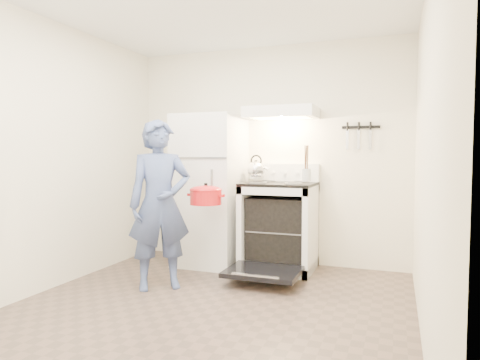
% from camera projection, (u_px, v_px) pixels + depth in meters
% --- Properties ---
extents(floor, '(3.60, 3.60, 0.00)m').
position_uv_depth(floor, '(202.00, 313.00, 3.38)').
color(floor, brown).
rests_on(floor, ground).
extents(back_wall, '(3.20, 0.02, 2.50)m').
position_uv_depth(back_wall, '(268.00, 155.00, 4.99)').
color(back_wall, beige).
rests_on(back_wall, ground).
extents(refrigerator, '(0.70, 0.70, 1.70)m').
position_uv_depth(refrigerator, '(210.00, 190.00, 4.89)').
color(refrigerator, white).
rests_on(refrigerator, floor).
extents(stove_body, '(0.76, 0.65, 0.92)m').
position_uv_depth(stove_body, '(279.00, 228.00, 4.66)').
color(stove_body, white).
rests_on(stove_body, floor).
extents(cooktop, '(0.76, 0.65, 0.03)m').
position_uv_depth(cooktop, '(279.00, 184.00, 4.63)').
color(cooktop, black).
rests_on(cooktop, stove_body).
extents(backsplash, '(0.76, 0.07, 0.20)m').
position_uv_depth(backsplash, '(286.00, 172.00, 4.89)').
color(backsplash, white).
rests_on(backsplash, cooktop).
extents(oven_door, '(0.70, 0.54, 0.04)m').
position_uv_depth(oven_door, '(263.00, 272.00, 4.12)').
color(oven_door, black).
rests_on(oven_door, floor).
extents(oven_rack, '(0.60, 0.52, 0.01)m').
position_uv_depth(oven_rack, '(279.00, 229.00, 4.66)').
color(oven_rack, gray).
rests_on(oven_rack, stove_body).
extents(range_hood, '(0.76, 0.50, 0.12)m').
position_uv_depth(range_hood, '(282.00, 113.00, 4.65)').
color(range_hood, white).
rests_on(range_hood, back_wall).
extents(knife_strip, '(0.40, 0.02, 0.03)m').
position_uv_depth(knife_strip, '(361.00, 127.00, 4.60)').
color(knife_strip, black).
rests_on(knife_strip, back_wall).
extents(pizza_stone, '(0.33, 0.33, 0.02)m').
position_uv_depth(pizza_stone, '(271.00, 229.00, 4.61)').
color(pizza_stone, '#997155').
rests_on(pizza_stone, oven_rack).
extents(tea_kettle, '(0.25, 0.20, 0.30)m').
position_uv_depth(tea_kettle, '(256.00, 168.00, 4.82)').
color(tea_kettle, silver).
rests_on(tea_kettle, cooktop).
extents(utensil_jar, '(0.11, 0.11, 0.13)m').
position_uv_depth(utensil_jar, '(306.00, 175.00, 4.39)').
color(utensil_jar, silver).
rests_on(utensil_jar, cooktop).
extents(person, '(0.69, 0.65, 1.58)m').
position_uv_depth(person, '(160.00, 204.00, 3.98)').
color(person, '#36476F').
rests_on(person, floor).
extents(dutch_oven, '(0.38, 0.31, 0.24)m').
position_uv_depth(dutch_oven, '(206.00, 197.00, 4.19)').
color(dutch_oven, red).
rests_on(dutch_oven, person).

